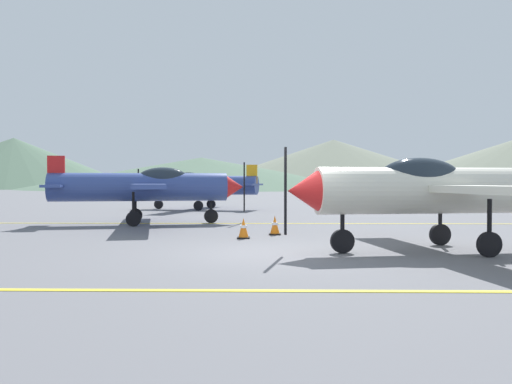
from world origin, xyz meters
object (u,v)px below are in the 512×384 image
airplane_near (444,189)px  airplane_far (197,185)px  airplane_mid (147,186)px  traffic_cone_side (243,228)px  traffic_cone_front (275,225)px

airplane_near → airplane_far: size_ratio=1.01×
airplane_mid → traffic_cone_side: bearing=-52.6°
airplane_mid → airplane_far: bearing=87.3°
airplane_far → traffic_cone_front: bearing=-73.7°
airplane_near → airplane_mid: 11.73m
airplane_mid → airplane_near: bearing=-41.9°
airplane_near → traffic_cone_side: (-4.81, 2.69, -1.18)m
traffic_cone_front → traffic_cone_side: same height
traffic_cone_side → airplane_far: bearing=102.1°
airplane_near → airplane_mid: bearing=138.1°
airplane_near → airplane_far: bearing=113.9°
airplane_far → traffic_cone_side: airplane_far is taller
airplane_far → traffic_cone_side: (3.41, -15.88, -1.18)m
airplane_near → airplane_mid: same height
traffic_cone_side → airplane_mid: bearing=127.4°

